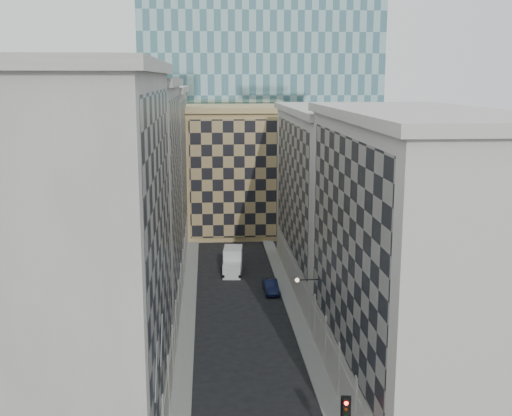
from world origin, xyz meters
TOP-DOWN VIEW (x-y plane):
  - sidewalk_west at (-5.25, 30.00)m, footprint 1.50×100.00m
  - sidewalk_east at (5.25, 30.00)m, footprint 1.50×100.00m
  - bldg_left_a at (-10.88, 11.00)m, footprint 10.80×22.80m
  - bldg_left_b at (-10.88, 33.00)m, footprint 10.80×22.80m
  - bldg_left_c at (-10.88, 55.00)m, footprint 10.80×22.80m
  - bldg_right_a at (10.88, 15.00)m, footprint 10.80×26.80m
  - bldg_right_b at (10.89, 42.00)m, footprint 10.80×28.80m
  - tan_block at (2.00, 67.90)m, footprint 16.80×14.80m
  - church_tower at (0.00, 82.00)m, footprint 7.20×7.20m
  - flagpoles_left at (-5.90, 6.00)m, footprint 0.10×6.33m
  - bracket_lamp at (4.38, 24.00)m, footprint 1.98×0.36m
  - box_truck at (-0.30, 46.49)m, footprint 2.63×5.47m
  - dark_car at (3.50, 38.94)m, footprint 1.58×4.19m

SIDE VIEW (x-z plane):
  - sidewalk_west at x=-5.25m, z-range 0.00..0.15m
  - sidewalk_east at x=5.25m, z-range 0.00..0.15m
  - dark_car at x=3.50m, z-range 0.00..1.37m
  - box_truck at x=-0.30m, z-range -0.19..2.72m
  - bracket_lamp at x=4.38m, z-range 6.02..6.38m
  - flagpoles_left at x=-5.90m, z-range 6.83..9.17m
  - tan_block at x=2.00m, z-range 0.04..18.84m
  - bldg_right_b at x=10.89m, z-range 0.00..19.70m
  - bldg_right_a at x=10.88m, z-range -0.03..20.67m
  - bldg_left_c at x=-10.88m, z-range -0.02..21.68m
  - bldg_left_b at x=-10.88m, z-range -0.03..22.67m
  - bldg_left_a at x=-10.88m, z-range -0.03..23.67m
  - church_tower at x=0.00m, z-range 1.20..52.70m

